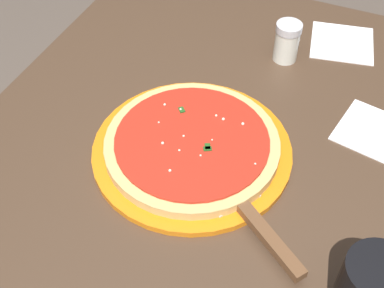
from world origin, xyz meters
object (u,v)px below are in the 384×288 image
serving_plate (192,150)px  napkin_folded_right (381,135)px  napkin_loose_left (342,43)px  parmesan_shaker (287,42)px  pizza (192,144)px  pizza_server (251,218)px

serving_plate → napkin_folded_right: serving_plate is taller
napkin_loose_left → parmesan_shaker: parmesan_shaker is taller
pizza → pizza_server: 0.15m
serving_plate → napkin_folded_right: size_ratio=2.33×
pizza → napkin_loose_left: bearing=-22.3°
pizza → parmesan_shaker: parmesan_shaker is taller
napkin_folded_right → napkin_loose_left: 0.24m
napkin_folded_right → parmesan_shaker: 0.24m
serving_plate → pizza: pizza is taller
pizza_server → napkin_folded_right: (0.24, -0.13, -0.01)m
parmesan_shaker → napkin_loose_left: bearing=-44.9°
pizza_server → parmesan_shaker: size_ratio=2.77×
serving_plate → napkin_loose_left: (0.37, -0.15, -0.00)m
napkin_folded_right → parmesan_shaker: size_ratio=1.77×
napkin_loose_left → serving_plate: bearing=157.7°
serving_plate → pizza_server: pizza_server is taller
pizza → pizza_server: bearing=-125.3°
pizza → parmesan_shaker: 0.29m
serving_plate → parmesan_shaker: parmesan_shaker is taller
pizza_server → napkin_loose_left: 0.46m
pizza → napkin_folded_right: size_ratio=2.03×
pizza → napkin_folded_right: pizza is taller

